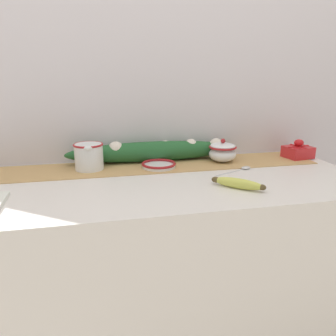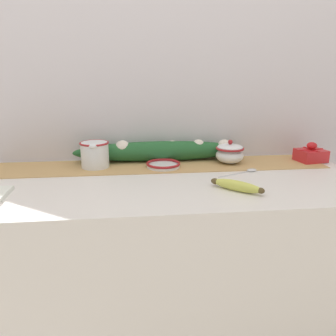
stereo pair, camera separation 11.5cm
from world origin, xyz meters
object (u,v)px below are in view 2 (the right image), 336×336
at_px(cream_pitcher, 95,154).
at_px(small_dish, 163,165).
at_px(gift_box, 311,154).
at_px(sugar_bowl, 230,153).
at_px(banana, 237,186).
at_px(spoon, 249,171).

relative_size(cream_pitcher, small_dish, 0.98).
bearing_deg(gift_box, small_dish, -177.86).
bearing_deg(sugar_bowl, small_dish, -173.78).
height_order(banana, gift_box, gift_box).
distance_m(small_dish, spoon, 0.34).
xyz_separation_m(sugar_bowl, small_dish, (-0.29, -0.03, -0.03)).
bearing_deg(sugar_bowl, cream_pitcher, 179.90).
bearing_deg(small_dish, banana, -54.69).
height_order(cream_pitcher, gift_box, cream_pitcher).
distance_m(cream_pitcher, banana, 0.59).
relative_size(spoon, gift_box, 1.38).
distance_m(banana, gift_box, 0.54).
relative_size(cream_pitcher, sugar_bowl, 1.15).
bearing_deg(gift_box, cream_pitcher, 179.50).
height_order(cream_pitcher, banana, cream_pitcher).
xyz_separation_m(small_dish, gift_box, (0.65, 0.02, 0.02)).
bearing_deg(spoon, gift_box, -3.32).
xyz_separation_m(sugar_bowl, gift_box, (0.36, -0.01, -0.01)).
xyz_separation_m(sugar_bowl, banana, (-0.07, -0.33, -0.03)).
distance_m(cream_pitcher, small_dish, 0.28).
bearing_deg(small_dish, sugar_bowl, 6.22).
bearing_deg(gift_box, sugar_bowl, 178.88).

